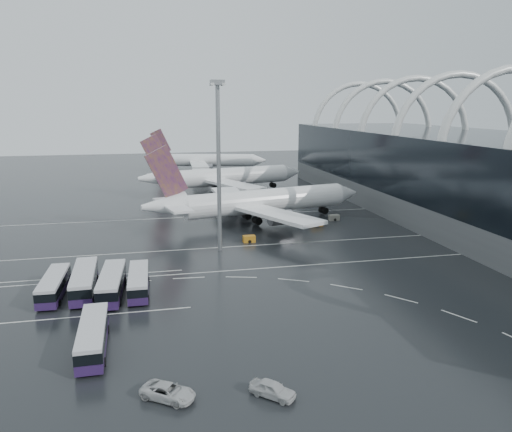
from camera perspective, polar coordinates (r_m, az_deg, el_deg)
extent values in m
plane|color=black|center=(85.69, -1.75, -5.74)|extent=(420.00, 420.00, 0.00)
cube|color=#525557|center=(128.42, 24.68, 0.69)|extent=(42.00, 160.00, 6.00)
cube|color=black|center=(126.93, 25.09, 5.11)|extent=(42.00, 160.00, 14.00)
torus|color=white|center=(115.41, 27.03, 6.79)|extent=(33.80, 1.80, 33.80)
torus|color=white|center=(130.61, 21.77, 7.79)|extent=(33.80, 1.80, 33.80)
torus|color=white|center=(146.71, 17.61, 8.53)|extent=(33.80, 1.80, 33.80)
torus|color=white|center=(163.42, 14.27, 9.09)|extent=(33.80, 1.80, 33.80)
torus|color=white|center=(180.59, 11.56, 9.52)|extent=(33.80, 1.80, 33.80)
cube|color=silver|center=(83.83, -1.49, -6.15)|extent=(120.00, 0.25, 0.01)
cube|color=silver|center=(96.98, -3.08, -3.55)|extent=(120.00, 0.25, 0.01)
cube|color=silver|center=(123.85, -5.21, -0.01)|extent=(120.00, 0.25, 0.01)
cube|color=silver|center=(69.98, -19.18, -10.79)|extent=(28.00, 0.25, 0.01)
cube|color=silver|center=(84.85, -18.00, -6.56)|extent=(28.00, 0.25, 0.01)
cylinder|color=white|center=(117.45, 1.19, 1.77)|extent=(40.12, 14.70, 5.55)
cone|color=white|center=(129.31, 10.24, 2.58)|extent=(6.87, 6.73, 5.55)
cone|color=white|center=(108.45, -10.53, 1.16)|extent=(10.59, 7.62, 5.55)
cube|color=#48196A|center=(107.54, -10.19, 4.90)|extent=(9.09, 2.71, 11.75)
cube|color=white|center=(108.95, -9.56, 1.25)|extent=(8.20, 17.74, 0.48)
cube|color=white|center=(105.46, 2.30, 0.19)|extent=(16.33, 24.46, 0.76)
cube|color=white|center=(126.61, -2.82, 2.29)|extent=(7.31, 24.07, 0.76)
cylinder|color=gray|center=(110.04, 2.78, -0.20)|extent=(5.87, 4.39, 3.25)
cylinder|color=gray|center=(125.07, -1.00, 1.37)|extent=(5.87, 4.39, 3.25)
cube|color=black|center=(116.58, -0.49, -0.23)|extent=(12.58, 8.63, 2.10)
cylinder|color=white|center=(157.87, -3.07, 4.55)|extent=(38.68, 13.62, 5.52)
cone|color=white|center=(167.22, 3.99, 4.99)|extent=(6.76, 6.62, 5.52)
cone|color=white|center=(150.60, -11.58, 4.28)|extent=(10.48, 7.43, 5.52)
cube|color=#48196A|center=(150.00, -11.35, 6.97)|extent=(9.08, 2.52, 11.70)
cube|color=white|center=(151.05, -10.88, 4.34)|extent=(7.86, 17.66, 0.48)
cube|color=white|center=(145.63, -2.71, 3.64)|extent=(15.89, 24.43, 0.76)
cube|color=white|center=(167.69, -5.79, 4.78)|extent=(6.82, 23.84, 0.76)
cylinder|color=gray|center=(150.02, -2.17, 3.25)|extent=(5.81, 4.28, 3.24)
cylinder|color=gray|center=(165.78, -4.47, 4.11)|extent=(5.81, 4.28, 3.24)
cube|color=black|center=(157.10, -4.34, 3.08)|extent=(12.46, 8.40, 2.09)
cylinder|color=white|center=(208.30, -5.15, 6.38)|extent=(34.64, 13.45, 5.14)
cone|color=white|center=(206.86, 0.36, 6.38)|extent=(6.41, 6.29, 5.14)
cone|color=white|center=(211.89, -11.01, 6.54)|extent=(9.85, 7.16, 5.14)
cube|color=#48196A|center=(211.13, -10.85, 8.32)|extent=(8.40, 2.61, 10.89)
cube|color=white|center=(211.51, -10.54, 6.55)|extent=(7.78, 16.43, 0.44)
cube|color=white|center=(197.92, -6.55, 5.87)|extent=(7.06, 22.37, 0.71)
cube|color=white|center=(219.71, -5.72, 6.55)|extent=(15.35, 22.60, 0.71)
cylinder|color=gray|center=(200.79, -5.66, 5.52)|extent=(5.46, 4.12, 3.01)
cylinder|color=gray|center=(216.50, -5.12, 6.05)|extent=(5.46, 4.12, 3.01)
cube|color=black|center=(209.16, -6.10, 5.41)|extent=(11.70, 8.11, 1.95)
cube|color=#291644|center=(78.09, -22.06, -7.89)|extent=(3.03, 12.31, 1.04)
cube|color=black|center=(77.72, -22.13, -7.11)|extent=(3.08, 12.07, 1.23)
cube|color=silver|center=(77.46, -22.18, -6.54)|extent=(3.03, 12.31, 0.42)
cylinder|color=black|center=(74.36, -21.59, -9.19)|extent=(0.35, 0.95, 0.94)
cylinder|color=black|center=(74.91, -23.59, -9.21)|extent=(0.35, 0.95, 0.94)
cylinder|color=black|center=(81.60, -20.62, -7.18)|extent=(0.35, 0.95, 0.94)
cylinder|color=black|center=(82.09, -22.44, -7.21)|extent=(0.35, 0.95, 0.94)
cube|color=#291644|center=(77.90, -18.99, -7.62)|extent=(3.46, 13.81, 1.16)
cube|color=black|center=(77.48, -19.06, -6.74)|extent=(3.51, 13.54, 1.37)
cube|color=silver|center=(77.19, -19.11, -6.09)|extent=(3.46, 13.81, 0.48)
cylinder|color=black|center=(73.81, -18.09, -9.03)|extent=(0.40, 1.07, 1.06)
cylinder|color=black|center=(74.11, -20.38, -9.12)|extent=(0.40, 1.07, 1.06)
cylinder|color=black|center=(82.04, -17.71, -6.81)|extent=(0.40, 1.07, 1.06)
cylinder|color=black|center=(82.31, -19.76, -6.90)|extent=(0.40, 1.07, 1.06)
cube|color=#291644|center=(75.84, -16.14, -7.99)|extent=(3.58, 13.53, 1.14)
cube|color=black|center=(75.43, -16.19, -7.11)|extent=(3.63, 13.27, 1.34)
cube|color=silver|center=(75.14, -16.24, -6.46)|extent=(3.58, 13.53, 0.46)
cylinder|color=black|center=(71.85, -15.31, -9.46)|extent=(0.41, 1.05, 1.03)
cylinder|color=black|center=(72.20, -17.61, -9.50)|extent=(0.41, 1.05, 1.03)
cylinder|color=black|center=(79.85, -14.77, -7.17)|extent=(0.41, 1.05, 1.03)
cylinder|color=black|center=(80.17, -16.83, -7.22)|extent=(0.41, 1.05, 1.03)
cube|color=#291644|center=(75.98, -13.24, -7.84)|extent=(2.91, 12.30, 1.04)
cube|color=black|center=(75.60, -13.28, -7.04)|extent=(2.96, 12.06, 1.23)
cube|color=silver|center=(75.33, -13.31, -6.45)|extent=(2.91, 12.30, 0.42)
cylinder|color=black|center=(72.41, -12.24, -9.15)|extent=(0.34, 0.95, 0.94)
cylinder|color=black|center=(72.51, -14.34, -9.23)|extent=(0.34, 0.95, 0.94)
cylinder|color=black|center=(79.76, -12.21, -7.09)|extent=(0.34, 0.95, 0.94)
cylinder|color=black|center=(79.86, -14.11, -7.16)|extent=(0.34, 0.95, 0.94)
cube|color=#291644|center=(60.50, -18.10, -13.61)|extent=(3.07, 12.63, 1.06)
cube|color=black|center=(60.01, -18.18, -12.62)|extent=(3.12, 12.38, 1.26)
cube|color=silver|center=(59.66, -18.24, -11.88)|extent=(3.07, 12.63, 0.44)
cylinder|color=black|center=(56.98, -16.97, -15.68)|extent=(0.36, 0.97, 0.97)
cylinder|color=black|center=(57.24, -19.76, -15.75)|extent=(0.36, 0.97, 0.97)
cylinder|color=black|center=(64.19, -16.60, -12.32)|extent=(0.36, 0.97, 0.97)
cylinder|color=black|center=(64.42, -19.04, -12.40)|extent=(0.36, 0.97, 0.97)
imported|color=silver|center=(50.09, -10.01, -19.18)|extent=(5.73, 4.97, 1.47)
imported|color=silver|center=(49.75, 1.90, -19.17)|extent=(4.56, 4.41, 1.54)
cylinder|color=gray|center=(91.81, -4.28, 5.23)|extent=(0.76, 0.76, 30.46)
cube|color=gray|center=(91.14, -4.45, 14.98)|extent=(2.39, 2.39, 0.87)
cube|color=white|center=(91.13, -4.44, 14.78)|extent=(2.18, 2.18, 0.44)
cube|color=#B77418|center=(114.13, 6.98, -0.80)|extent=(2.48, 1.47, 1.35)
cube|color=slate|center=(120.28, 8.91, -0.17)|extent=(2.43, 1.44, 1.33)
cube|color=#B77418|center=(100.08, -0.80, -2.63)|extent=(2.43, 1.43, 1.32)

